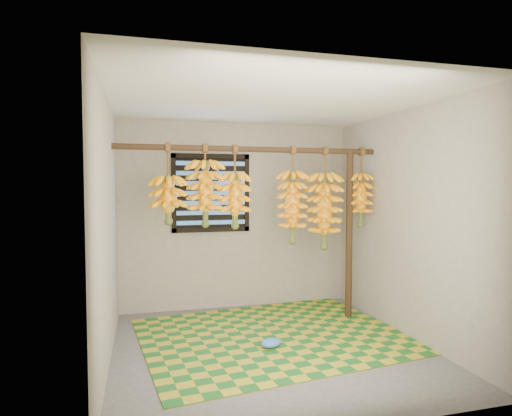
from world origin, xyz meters
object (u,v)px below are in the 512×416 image
object	(u,v)px
plastic_bag	(271,343)
banana_bunch_c	(235,200)
banana_bunch_a	(168,200)
banana_bunch_b	(205,193)
woven_mat	(274,335)
support_post	(349,235)
banana_bunch_f	(361,200)
banana_bunch_d	(292,207)
banana_bunch_e	(324,211)

from	to	relation	value
plastic_bag	banana_bunch_c	world-z (taller)	banana_bunch_c
banana_bunch_a	banana_bunch_c	xyz separation A→B (m)	(0.73, 0.00, -0.01)
plastic_bag	banana_bunch_b	xyz separation A→B (m)	(-0.53, 0.72, 1.46)
woven_mat	banana_bunch_c	world-z (taller)	banana_bunch_c
banana_bunch_b	woven_mat	bearing A→B (deg)	-30.16
support_post	plastic_bag	world-z (taller)	support_post
banana_bunch_b	banana_bunch_f	xyz separation A→B (m)	(1.88, 0.00, -0.08)
banana_bunch_c	banana_bunch_d	size ratio (longest dim) A/B	0.82
plastic_bag	support_post	bearing A→B (deg)	30.90
plastic_bag	banana_bunch_d	xyz separation A→B (m)	(0.48, 0.72, 1.29)
support_post	banana_bunch_b	distance (m)	1.81
banana_bunch_a	banana_bunch_d	distance (m)	1.41
support_post	banana_bunch_c	distance (m)	1.47
banana_bunch_e	plastic_bag	bearing A→B (deg)	-140.62
woven_mat	banana_bunch_d	distance (m)	1.44
banana_bunch_e	banana_bunch_c	bearing A→B (deg)	180.00
plastic_bag	banana_bunch_b	bearing A→B (deg)	126.56
plastic_bag	banana_bunch_e	distance (m)	1.68
woven_mat	plastic_bag	distance (m)	0.36
banana_bunch_e	banana_bunch_a	bearing A→B (deg)	180.00
banana_bunch_b	banana_bunch_d	xyz separation A→B (m)	(1.01, 0.00, -0.16)
woven_mat	banana_bunch_d	bearing A→B (deg)	48.16
banana_bunch_a	banana_bunch_d	xyz separation A→B (m)	(1.41, 0.00, -0.10)
support_post	banana_bunch_c	bearing A→B (deg)	180.00
plastic_bag	banana_bunch_f	world-z (taller)	banana_bunch_f
support_post	banana_bunch_c	xyz separation A→B (m)	(-1.40, 0.00, 0.44)
banana_bunch_c	banana_bunch_e	size ratio (longest dim) A/B	0.77
banana_bunch_c	banana_bunch_e	bearing A→B (deg)	0.00
banana_bunch_a	support_post	bearing A→B (deg)	0.00
banana_bunch_c	banana_bunch_b	bearing A→B (deg)	-180.00
plastic_bag	banana_bunch_e	world-z (taller)	banana_bunch_e
woven_mat	plastic_bag	xyz separation A→B (m)	(-0.13, -0.33, 0.05)
banana_bunch_a	banana_bunch_e	distance (m)	1.81
banana_bunch_d	banana_bunch_e	bearing A→B (deg)	0.00
banana_bunch_c	woven_mat	bearing A→B (deg)	-49.25
support_post	woven_mat	size ratio (longest dim) A/B	0.74
banana_bunch_d	banana_bunch_f	size ratio (longest dim) A/B	1.18
woven_mat	banana_bunch_c	distance (m)	1.52
banana_bunch_a	banana_bunch_f	distance (m)	2.28
banana_bunch_c	banana_bunch_e	distance (m)	1.09
plastic_bag	banana_bunch_d	distance (m)	1.56
banana_bunch_a	banana_bunch_f	size ratio (longest dim) A/B	0.90
woven_mat	plastic_bag	size ratio (longest dim) A/B	12.53
plastic_bag	banana_bunch_c	size ratio (longest dim) A/B	0.23
banana_bunch_f	woven_mat	bearing A→B (deg)	-162.45
banana_bunch_a	banana_bunch_f	xyz separation A→B (m)	(2.28, 0.00, -0.02)
support_post	banana_bunch_e	xyz separation A→B (m)	(-0.33, 0.00, 0.30)
plastic_bag	banana_bunch_c	xyz separation A→B (m)	(-0.20, 0.72, 1.38)
support_post	woven_mat	distance (m)	1.51
support_post	plastic_bag	xyz separation A→B (m)	(-1.20, -0.72, -0.95)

